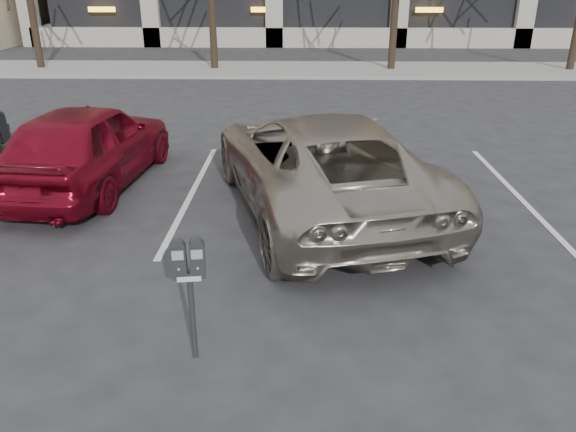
% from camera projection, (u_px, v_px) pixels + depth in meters
% --- Properties ---
extents(ground, '(140.00, 140.00, 0.00)m').
position_uv_depth(ground, '(264.00, 253.00, 7.62)').
color(ground, '#28282B').
rests_on(ground, ground).
extents(sidewalk, '(80.00, 4.00, 0.12)m').
position_uv_depth(sidewalk, '(290.00, 70.00, 22.31)').
color(sidewalk, gray).
rests_on(sidewalk, ground).
extents(stall_lines, '(16.90, 5.20, 0.00)m').
position_uv_depth(stall_lines, '(193.00, 192.00, 9.76)').
color(stall_lines, silver).
rests_on(stall_lines, ground).
extents(parking_meter, '(0.33, 0.17, 1.25)m').
position_uv_depth(parking_meter, '(189.00, 271.00, 5.15)').
color(parking_meter, black).
rests_on(parking_meter, ground).
extents(suv_silver, '(3.99, 6.12, 1.57)m').
position_uv_depth(suv_silver, '(320.00, 163.00, 8.73)').
color(suv_silver, '#AAA091').
rests_on(suv_silver, ground).
extents(car_red, '(2.16, 4.58, 1.51)m').
position_uv_depth(car_red, '(87.00, 145.00, 9.77)').
color(car_red, maroon).
rests_on(car_red, ground).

